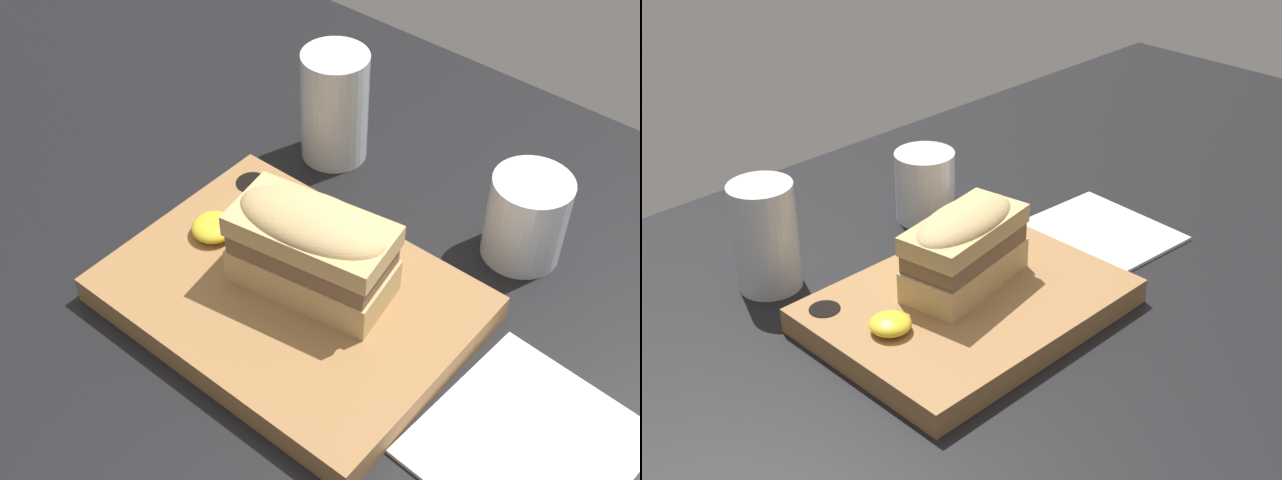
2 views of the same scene
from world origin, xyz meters
TOP-DOWN VIEW (x-y plane):
  - dining_table at (0.00, 0.00)cm, footprint 170.22×92.48cm
  - serving_board at (-4.07, 3.87)cm, footprint 29.45×21.83cm
  - sandwich at (-2.89, 5.42)cm, footprint 14.15×8.66cm
  - mustard_dollop at (-13.52, 4.48)cm, footprint 3.96×3.96cm
  - water_glass at (-14.56, 22.66)cm, footprint 6.69×6.69cm
  - wine_glass at (7.46, 22.42)cm, footprint 7.14×7.14cm
  - napkin at (18.57, 5.02)cm, footprint 15.53×16.66cm

SIDE VIEW (x-z plane):
  - dining_table at x=0.00cm, z-range 0.00..2.00cm
  - napkin at x=18.57cm, z-range 2.00..2.40cm
  - serving_board at x=-4.07cm, z-range 1.97..4.64cm
  - mustard_dollop at x=-13.52cm, z-range 4.60..6.19cm
  - wine_glass at x=7.46cm, z-range 1.80..10.23cm
  - water_glass at x=-14.56cm, z-range 1.22..12.94cm
  - sandwich at x=-2.89cm, z-range 4.92..13.46cm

